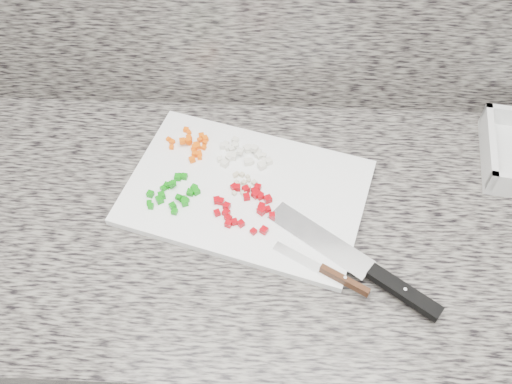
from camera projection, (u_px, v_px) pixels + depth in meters
cabinet at (271, 322)px, 1.43m from camera, size 3.92×0.62×0.86m
countertop at (276, 222)px, 1.08m from camera, size 3.96×0.64×0.04m
cutting_board at (246, 192)px, 1.08m from camera, size 0.51×0.40×0.01m
carrot_pile at (193, 144)px, 1.14m from camera, size 0.09×0.09×0.02m
onion_pile at (243, 154)px, 1.12m from camera, size 0.11×0.08×0.02m
green_pepper_pile at (175, 192)px, 1.07m from camera, size 0.10×0.10×0.02m
red_pepper_pile at (246, 205)px, 1.05m from camera, size 0.12×0.11×0.01m
garlic_pile at (243, 183)px, 1.08m from camera, size 0.05×0.06×0.01m
chef_knife at (374, 273)px, 0.96m from camera, size 0.29×0.23×0.02m
paring_knife at (332, 274)px, 0.96m from camera, size 0.16×0.10×0.02m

